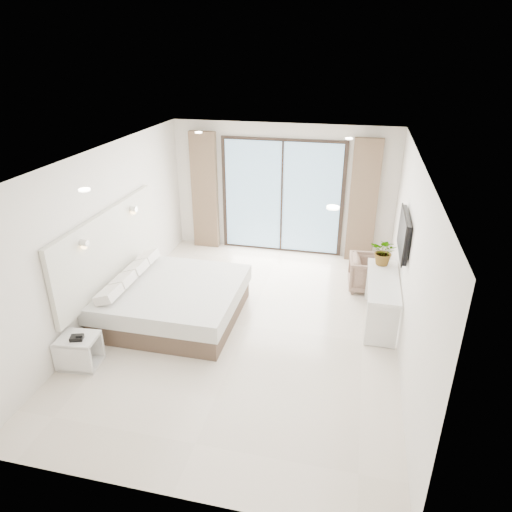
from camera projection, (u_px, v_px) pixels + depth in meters
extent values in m
plane|color=beige|center=(247.00, 326.00, 7.26)|extent=(6.20, 6.20, 0.00)
cube|color=silver|center=(282.00, 190.00, 9.44)|extent=(4.60, 0.02, 2.70)
cube|color=silver|center=(160.00, 390.00, 3.95)|extent=(4.60, 0.02, 2.70)
cube|color=silver|center=(104.00, 236.00, 7.16)|extent=(0.02, 6.20, 2.70)
cube|color=silver|center=(409.00, 264.00, 6.23)|extent=(0.02, 6.20, 2.70)
cube|color=white|center=(245.00, 157.00, 6.13)|extent=(4.60, 6.20, 0.02)
cube|color=beige|center=(109.00, 248.00, 7.23)|extent=(0.08, 3.00, 1.20)
cube|color=black|center=(405.00, 234.00, 6.69)|extent=(0.06, 1.00, 0.58)
cube|color=black|center=(402.00, 234.00, 6.70)|extent=(0.02, 1.04, 0.62)
cube|color=black|center=(282.00, 197.00, 9.47)|extent=(2.56, 0.04, 2.42)
cube|color=#87B5D8|center=(282.00, 198.00, 9.45)|extent=(2.40, 0.01, 2.30)
cube|color=brown|center=(205.00, 191.00, 9.69)|extent=(0.55, 0.14, 2.50)
cube|color=brown|center=(363.00, 202.00, 9.02)|extent=(0.55, 0.14, 2.50)
cylinder|color=white|center=(84.00, 190.00, 4.80)|extent=(0.12, 0.12, 0.02)
cylinder|color=white|center=(333.00, 208.00, 4.28)|extent=(0.12, 0.12, 0.02)
cylinder|color=white|center=(199.00, 132.00, 7.99)|extent=(0.12, 0.12, 0.02)
cylinder|color=white|center=(349.00, 139.00, 7.46)|extent=(0.12, 0.12, 0.02)
cube|color=brown|center=(174.00, 308.00, 7.44)|extent=(2.04, 1.94, 0.33)
cube|color=silver|center=(173.00, 293.00, 7.31)|extent=(2.13, 2.02, 0.27)
cube|color=white|center=(109.00, 297.00, 6.79)|extent=(0.28, 0.41, 0.14)
cube|color=white|center=(123.00, 283.00, 7.18)|extent=(0.28, 0.41, 0.14)
cube|color=white|center=(136.00, 271.00, 7.57)|extent=(0.28, 0.41, 0.14)
cube|color=white|center=(148.00, 260.00, 7.96)|extent=(0.28, 0.41, 0.14)
cube|color=silver|center=(77.00, 338.00, 6.20)|extent=(0.55, 0.46, 0.05)
cube|color=silver|center=(82.00, 363.00, 6.37)|extent=(0.55, 0.46, 0.05)
cube|color=silver|center=(72.00, 359.00, 6.12)|extent=(0.51, 0.09, 0.42)
cube|color=silver|center=(87.00, 343.00, 6.45)|extent=(0.51, 0.09, 0.42)
cube|color=black|center=(77.00, 338.00, 6.12)|extent=(0.20, 0.18, 0.06)
cube|color=silver|center=(383.00, 281.00, 7.07)|extent=(0.48, 1.52, 0.06)
cube|color=silver|center=(382.00, 326.00, 6.63)|extent=(0.46, 0.06, 0.71)
cube|color=silver|center=(380.00, 283.00, 7.84)|extent=(0.46, 0.06, 0.71)
imported|color=#33662D|center=(384.00, 254.00, 7.47)|extent=(0.56, 0.59, 0.37)
imported|color=#937460|center=(369.00, 272.00, 8.25)|extent=(0.67, 0.71, 0.69)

